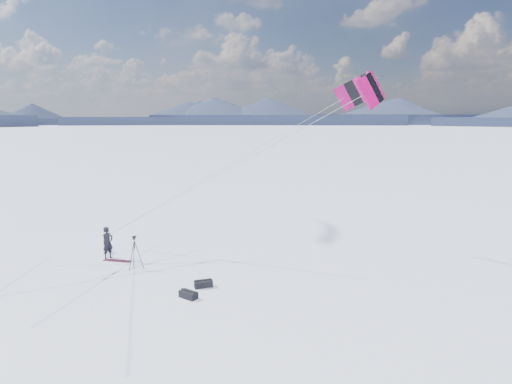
% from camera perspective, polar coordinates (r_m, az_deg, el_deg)
% --- Properties ---
extents(ground, '(1800.00, 1800.00, 0.00)m').
position_cam_1_polar(ground, '(20.10, -16.68, -11.12)').
color(ground, white).
extents(horizon_hills, '(704.00, 705.94, 9.31)m').
position_cam_1_polar(horizon_hills, '(19.05, -17.28, -0.04)').
color(horizon_hills, '#1A2438').
rests_on(horizon_hills, ground).
extents(snow_tracks, '(17.62, 10.25, 0.01)m').
position_cam_1_polar(snow_tracks, '(19.95, -15.84, -11.22)').
color(snow_tracks, '#A9B5D1').
rests_on(snow_tracks, ground).
extents(snowkiter, '(0.58, 0.70, 1.67)m').
position_cam_1_polar(snowkiter, '(23.12, -19.04, -8.41)').
color(snowkiter, black).
rests_on(snowkiter, ground).
extents(snowboard, '(1.44, 0.27, 0.04)m').
position_cam_1_polar(snowboard, '(22.64, -18.03, -8.70)').
color(snowboard, maroon).
rests_on(snowboard, ground).
extents(tripod, '(0.69, 0.72, 1.61)m').
position_cam_1_polar(tripod, '(21.01, -15.88, -7.16)').
color(tripod, black).
rests_on(tripod, ground).
extents(gear_bag_a, '(0.84, 0.69, 0.34)m').
position_cam_1_polar(gear_bag_a, '(18.59, -7.03, -12.03)').
color(gear_bag_a, black).
rests_on(gear_bag_a, ground).
extents(gear_bag_b, '(0.83, 0.62, 0.34)m').
position_cam_1_polar(gear_bag_b, '(17.65, -9.01, -13.33)').
color(gear_bag_b, black).
rests_on(gear_bag_b, ground).
extents(power_kite, '(13.45, 5.75, 7.97)m').
position_cam_1_polar(power_kite, '(21.06, 14.20, 13.01)').
color(power_kite, '#B20556').
rests_on(power_kite, ground).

